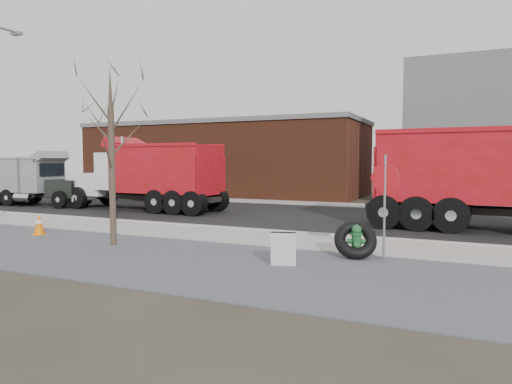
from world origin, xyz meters
The scene contains 16 objects.
ground centered at (0.00, 0.00, 0.00)m, with size 120.00×120.00×0.00m, color #383328.
gravel_verge centered at (0.00, -3.50, 0.01)m, with size 60.00×5.00×0.03m, color slate.
sidewalk centered at (0.00, 0.25, 0.03)m, with size 60.00×2.50×0.06m, color #9E9B93.
curb centered at (0.00, 1.55, 0.06)m, with size 60.00×0.15×0.11m, color #9E9B93.
road centered at (0.00, 6.30, 0.01)m, with size 60.00×9.40×0.02m, color black.
far_sidewalk centered at (0.00, 12.00, 0.03)m, with size 60.00×2.00×0.06m, color #9E9B93.
building_brick centered at (-10.00, 17.00, 2.65)m, with size 20.20×8.20×5.30m.
bare_tree centered at (-3.20, -2.60, 3.30)m, with size 3.20×3.20×5.20m.
fire_hydrant centered at (3.64, -1.41, 0.40)m, with size 0.50×0.49×0.88m.
truck_tire centered at (3.61, -1.40, 0.48)m, with size 1.32×1.21×1.03m.
stop_sign centered at (4.32, -1.38, 1.81)m, with size 0.67×0.30×2.64m.
sandwich_board centered at (2.28, -3.03, 0.43)m, with size 0.66×0.52×0.81m.
traffic_cone_near centered at (-6.73, -2.19, 0.38)m, with size 0.39×0.39×0.75m.
dump_truck_red_a centered at (7.36, 4.98, 2.01)m, with size 10.00×3.13×3.97m.
dump_truck_red_b centered at (-8.16, 5.48, 1.84)m, with size 8.60×2.67×3.62m.
dump_truck_grey centered at (-15.61, 4.95, 1.50)m, with size 6.52×2.27×2.94m.
Camera 1 is at (6.05, -12.89, 2.50)m, focal length 32.00 mm.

